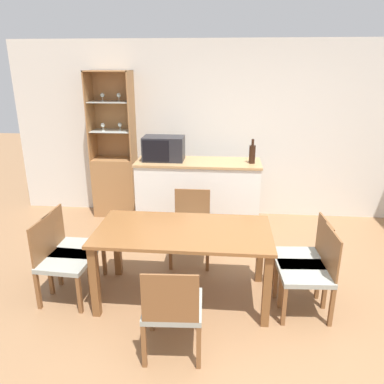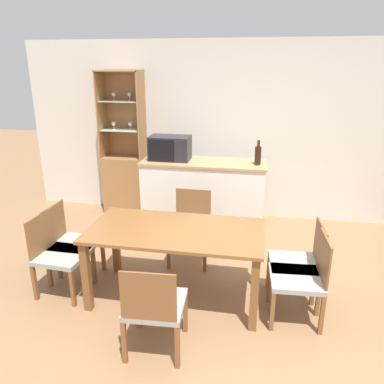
{
  "view_description": "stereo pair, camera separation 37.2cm",
  "coord_description": "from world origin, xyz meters",
  "px_view_note": "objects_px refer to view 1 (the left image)",
  "views": [
    {
      "loc": [
        -0.21,
        -2.89,
        2.22
      ],
      "look_at": [
        -0.58,
        1.12,
        0.83
      ],
      "focal_mm": 35.0,
      "sensor_mm": 36.0,
      "label": 1
    },
    {
      "loc": [
        0.16,
        -2.84,
        2.22
      ],
      "look_at": [
        -0.58,
        1.12,
        0.83
      ],
      "focal_mm": 35.0,
      "sensor_mm": 36.0,
      "label": 2
    }
  ],
  "objects_px": {
    "display_cabinet": "(115,175)",
    "dining_chair_side_left_far": "(72,248)",
    "dining_table": "(183,240)",
    "dining_chair_side_right_near": "(309,272)",
    "dining_chair_side_left_near": "(62,260)",
    "dining_chair_head_far": "(191,227)",
    "microwave": "(164,148)",
    "wine_bottle": "(252,154)",
    "dining_chair_side_right_far": "(304,258)",
    "dining_chair_head_near": "(173,308)"
  },
  "relations": [
    {
      "from": "display_cabinet",
      "to": "dining_chair_side_left_far",
      "type": "xyz_separation_m",
      "value": [
        0.11,
        -1.99,
        -0.2
      ]
    },
    {
      "from": "dining_table",
      "to": "dining_chair_side_left_far",
      "type": "bearing_deg",
      "value": 173.77
    },
    {
      "from": "dining_chair_side_right_near",
      "to": "dining_chair_side_left_far",
      "type": "relative_size",
      "value": 1.0
    },
    {
      "from": "dining_chair_side_left_near",
      "to": "display_cabinet",
      "type": "bearing_deg",
      "value": -173.49
    },
    {
      "from": "dining_chair_head_far",
      "to": "dining_table",
      "type": "bearing_deg",
      "value": 89.79
    },
    {
      "from": "display_cabinet",
      "to": "dining_chair_side_left_near",
      "type": "distance_m",
      "value": 2.25
    },
    {
      "from": "dining_chair_side_right_near",
      "to": "microwave",
      "type": "xyz_separation_m",
      "value": [
        -1.62,
        1.76,
        0.73
      ]
    },
    {
      "from": "display_cabinet",
      "to": "dining_table",
      "type": "relative_size",
      "value": 1.29
    },
    {
      "from": "dining_table",
      "to": "dining_chair_side_left_far",
      "type": "distance_m",
      "value": 1.2
    },
    {
      "from": "dining_chair_head_far",
      "to": "wine_bottle",
      "type": "bearing_deg",
      "value": -131.77
    },
    {
      "from": "dining_chair_side_right_near",
      "to": "dining_chair_head_far",
      "type": "relative_size",
      "value": 1.0
    },
    {
      "from": "display_cabinet",
      "to": "dining_chair_head_far",
      "type": "xyz_separation_m",
      "value": [
        1.28,
        -1.35,
        -0.2
      ]
    },
    {
      "from": "dining_chair_side_right_near",
      "to": "dining_chair_side_right_far",
      "type": "height_order",
      "value": "same"
    },
    {
      "from": "dining_chair_side_right_far",
      "to": "dining_chair_head_near",
      "type": "distance_m",
      "value": 1.47
    },
    {
      "from": "microwave",
      "to": "wine_bottle",
      "type": "height_order",
      "value": "microwave"
    },
    {
      "from": "display_cabinet",
      "to": "dining_chair_head_far",
      "type": "distance_m",
      "value": 1.87
    },
    {
      "from": "dining_chair_side_left_far",
      "to": "microwave",
      "type": "relative_size",
      "value": 1.53
    },
    {
      "from": "dining_chair_side_right_far",
      "to": "dining_chair_side_left_near",
      "type": "bearing_deg",
      "value": 92.09
    },
    {
      "from": "dining_chair_head_far",
      "to": "dining_chair_side_right_far",
      "type": "relative_size",
      "value": 1.0
    },
    {
      "from": "dining_chair_side_right_near",
      "to": "wine_bottle",
      "type": "relative_size",
      "value": 2.59
    },
    {
      "from": "dining_chair_side_left_near",
      "to": "dining_chair_side_right_far",
      "type": "height_order",
      "value": "same"
    },
    {
      "from": "dining_chair_side_right_near",
      "to": "dining_chair_side_left_far",
      "type": "bearing_deg",
      "value": 80.34
    },
    {
      "from": "wine_bottle",
      "to": "dining_chair_side_right_near",
      "type": "bearing_deg",
      "value": -75.07
    },
    {
      "from": "dining_chair_side_left_far",
      "to": "wine_bottle",
      "type": "height_order",
      "value": "wine_bottle"
    },
    {
      "from": "dining_chair_side_right_near",
      "to": "display_cabinet",
      "type": "bearing_deg",
      "value": 44.13
    },
    {
      "from": "dining_table",
      "to": "dining_chair_head_far",
      "type": "relative_size",
      "value": 2.02
    },
    {
      "from": "wine_bottle",
      "to": "dining_chair_head_near",
      "type": "bearing_deg",
      "value": -106.96
    },
    {
      "from": "dining_chair_head_far",
      "to": "dining_chair_side_right_far",
      "type": "bearing_deg",
      "value": 151.25
    },
    {
      "from": "display_cabinet",
      "to": "dining_chair_side_left_near",
      "type": "height_order",
      "value": "display_cabinet"
    },
    {
      "from": "dining_table",
      "to": "dining_chair_head_far",
      "type": "bearing_deg",
      "value": 90.01
    },
    {
      "from": "dining_chair_head_far",
      "to": "dining_chair_head_near",
      "type": "height_order",
      "value": "same"
    },
    {
      "from": "dining_table",
      "to": "dining_chair_side_left_near",
      "type": "relative_size",
      "value": 2.02
    },
    {
      "from": "dining_chair_head_far",
      "to": "microwave",
      "type": "relative_size",
      "value": 1.53
    },
    {
      "from": "display_cabinet",
      "to": "wine_bottle",
      "type": "bearing_deg",
      "value": -15.01
    },
    {
      "from": "dining_chair_head_far",
      "to": "dining_chair_head_near",
      "type": "bearing_deg",
      "value": 89.88
    },
    {
      "from": "dining_table",
      "to": "dining_chair_side_right_far",
      "type": "height_order",
      "value": "dining_chair_side_right_far"
    },
    {
      "from": "dining_chair_head_far",
      "to": "dining_chair_side_left_near",
      "type": "distance_m",
      "value": 1.47
    },
    {
      "from": "dining_table",
      "to": "dining_chair_side_left_near",
      "type": "height_order",
      "value": "dining_chair_side_left_near"
    },
    {
      "from": "dining_chair_head_far",
      "to": "dining_chair_head_near",
      "type": "distance_m",
      "value": 1.53
    },
    {
      "from": "display_cabinet",
      "to": "dining_chair_head_far",
      "type": "relative_size",
      "value": 2.59
    },
    {
      "from": "dining_chair_side_left_far",
      "to": "dining_chair_head_far",
      "type": "xyz_separation_m",
      "value": [
        1.17,
        0.64,
        0.0
      ]
    },
    {
      "from": "dining_chair_side_right_near",
      "to": "dining_chair_side_right_far",
      "type": "xyz_separation_m",
      "value": [
        -0.0,
        0.26,
        0.0
      ]
    },
    {
      "from": "dining_chair_side_right_far",
      "to": "display_cabinet",
      "type": "bearing_deg",
      "value": 46.94
    },
    {
      "from": "dining_chair_head_far",
      "to": "dining_chair_side_right_near",
      "type": "bearing_deg",
      "value": 142.49
    },
    {
      "from": "dining_chair_head_far",
      "to": "microwave",
      "type": "height_order",
      "value": "microwave"
    },
    {
      "from": "display_cabinet",
      "to": "dining_table",
      "type": "distance_m",
      "value": 2.47
    },
    {
      "from": "dining_chair_side_right_near",
      "to": "microwave",
      "type": "height_order",
      "value": "microwave"
    },
    {
      "from": "dining_chair_side_left_far",
      "to": "dining_chair_head_near",
      "type": "height_order",
      "value": "same"
    },
    {
      "from": "dining_chair_side_right_near",
      "to": "dining_chair_head_near",
      "type": "distance_m",
      "value": 1.33
    },
    {
      "from": "dining_chair_side_left_far",
      "to": "dining_chair_head_near",
      "type": "distance_m",
      "value": 1.48
    }
  ]
}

